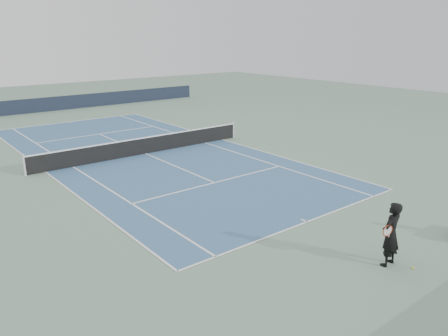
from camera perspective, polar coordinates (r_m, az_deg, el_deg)
ground at (r=24.90m, az=-10.20°, el=1.84°), size 80.00×80.00×0.00m
court_surface at (r=24.89m, az=-10.20°, el=1.85°), size 10.97×23.77×0.01m
tennis_net at (r=24.77m, az=-10.26°, el=2.96°), size 12.90×0.10×1.07m
windscreen_far at (r=41.15m, az=-22.37°, el=7.67°), size 30.00×0.25×1.20m
tennis_player at (r=13.46m, az=20.95°, el=-8.08°), size 0.83×0.57×1.94m
tennis_ball at (r=13.90m, az=23.46°, el=-11.87°), size 0.07×0.07×0.07m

